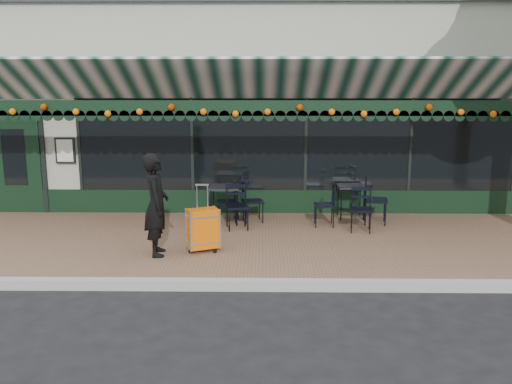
{
  "coord_description": "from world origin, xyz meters",
  "views": [
    {
      "loc": [
        0.51,
        -7.41,
        2.93
      ],
      "look_at": [
        0.38,
        1.6,
        1.09
      ],
      "focal_mm": 38.0,
      "sensor_mm": 36.0,
      "label": 1
    }
  ],
  "objects_px": {
    "chair_a_front": "(361,210)",
    "chair_b_left": "(227,203)",
    "chair_b_right": "(253,202)",
    "chair_b_front": "(237,207)",
    "suitcase": "(203,229)",
    "cafe_table_b": "(225,190)",
    "chair_a_right": "(376,201)",
    "woman": "(156,205)",
    "cafe_table_a": "(351,189)",
    "chair_a_left": "(324,205)"
  },
  "relations": [
    {
      "from": "chair_b_right",
      "to": "chair_b_front",
      "type": "relative_size",
      "value": 0.96
    },
    {
      "from": "chair_a_front",
      "to": "chair_a_left",
      "type": "bearing_deg",
      "value": 157.27
    },
    {
      "from": "woman",
      "to": "chair_a_right",
      "type": "bearing_deg",
      "value": -72.58
    },
    {
      "from": "cafe_table_a",
      "to": "chair_b_right",
      "type": "distance_m",
      "value": 2.07
    },
    {
      "from": "woman",
      "to": "chair_a_right",
      "type": "height_order",
      "value": "woman"
    },
    {
      "from": "cafe_table_b",
      "to": "chair_a_front",
      "type": "bearing_deg",
      "value": -13.64
    },
    {
      "from": "suitcase",
      "to": "cafe_table_b",
      "type": "distance_m",
      "value": 1.94
    },
    {
      "from": "chair_b_right",
      "to": "cafe_table_a",
      "type": "bearing_deg",
      "value": -91.75
    },
    {
      "from": "chair_b_left",
      "to": "chair_b_front",
      "type": "relative_size",
      "value": 0.91
    },
    {
      "from": "chair_a_left",
      "to": "suitcase",
      "type": "bearing_deg",
      "value": -51.25
    },
    {
      "from": "cafe_table_a",
      "to": "chair_a_front",
      "type": "xyz_separation_m",
      "value": [
        0.02,
        -1.07,
        -0.2
      ]
    },
    {
      "from": "suitcase",
      "to": "chair_b_left",
      "type": "relative_size",
      "value": 1.45
    },
    {
      "from": "suitcase",
      "to": "cafe_table_a",
      "type": "bearing_deg",
      "value": 16.29
    },
    {
      "from": "suitcase",
      "to": "chair_b_front",
      "type": "distance_m",
      "value": 1.51
    },
    {
      "from": "cafe_table_b",
      "to": "chair_b_left",
      "type": "xyz_separation_m",
      "value": [
        0.04,
        0.09,
        -0.28
      ]
    },
    {
      "from": "cafe_table_a",
      "to": "cafe_table_b",
      "type": "bearing_deg",
      "value": -170.54
    },
    {
      "from": "chair_b_left",
      "to": "chair_b_right",
      "type": "relative_size",
      "value": 0.95
    },
    {
      "from": "chair_b_left",
      "to": "chair_b_front",
      "type": "xyz_separation_m",
      "value": [
        0.24,
        -0.57,
        0.04
      ]
    },
    {
      "from": "cafe_table_a",
      "to": "chair_a_right",
      "type": "relative_size",
      "value": 0.73
    },
    {
      "from": "suitcase",
      "to": "chair_b_left",
      "type": "xyz_separation_m",
      "value": [
        0.26,
        1.99,
        0.01
      ]
    },
    {
      "from": "suitcase",
      "to": "chair_b_right",
      "type": "distance_m",
      "value": 2.12
    },
    {
      "from": "chair_b_front",
      "to": "chair_b_right",
      "type": "bearing_deg",
      "value": 51.57
    },
    {
      "from": "cafe_table_b",
      "to": "woman",
      "type": "bearing_deg",
      "value": -114.6
    },
    {
      "from": "cafe_table_a",
      "to": "suitcase",
      "type": "bearing_deg",
      "value": -140.28
    },
    {
      "from": "chair_a_front",
      "to": "chair_b_left",
      "type": "height_order",
      "value": "chair_a_front"
    },
    {
      "from": "chair_a_front",
      "to": "cafe_table_a",
      "type": "bearing_deg",
      "value": 99.93
    },
    {
      "from": "chair_a_right",
      "to": "chair_a_front",
      "type": "xyz_separation_m",
      "value": [
        -0.39,
        -0.59,
        -0.05
      ]
    },
    {
      "from": "chair_b_left",
      "to": "chair_a_left",
      "type": "bearing_deg",
      "value": 72.37
    },
    {
      "from": "cafe_table_b",
      "to": "chair_a_front",
      "type": "relative_size",
      "value": 0.89
    },
    {
      "from": "chair_b_right",
      "to": "chair_b_front",
      "type": "bearing_deg",
      "value": 139.93
    },
    {
      "from": "suitcase",
      "to": "chair_a_right",
      "type": "bearing_deg",
      "value": 6.61
    },
    {
      "from": "chair_a_left",
      "to": "chair_a_right",
      "type": "xyz_separation_m",
      "value": [
        1.04,
        0.2,
        0.05
      ]
    },
    {
      "from": "woman",
      "to": "chair_b_right",
      "type": "xyz_separation_m",
      "value": [
        1.52,
        2.14,
        -0.42
      ]
    },
    {
      "from": "woman",
      "to": "chair_b_right",
      "type": "height_order",
      "value": "woman"
    },
    {
      "from": "chair_a_left",
      "to": "chair_b_front",
      "type": "xyz_separation_m",
      "value": [
        -1.69,
        -0.25,
        0.02
      ]
    },
    {
      "from": "chair_a_front",
      "to": "chair_b_left",
      "type": "xyz_separation_m",
      "value": [
        -2.58,
        0.72,
        -0.03
      ]
    },
    {
      "from": "suitcase",
      "to": "chair_a_right",
      "type": "relative_size",
      "value": 1.21
    },
    {
      "from": "cafe_table_b",
      "to": "chair_a_front",
      "type": "distance_m",
      "value": 2.7
    },
    {
      "from": "chair_a_front",
      "to": "chair_b_left",
      "type": "bearing_deg",
      "value": 173.08
    },
    {
      "from": "woman",
      "to": "cafe_table_b",
      "type": "distance_m",
      "value": 2.29
    },
    {
      "from": "woman",
      "to": "chair_a_front",
      "type": "height_order",
      "value": "woman"
    },
    {
      "from": "woman",
      "to": "chair_a_front",
      "type": "xyz_separation_m",
      "value": [
        3.56,
        1.44,
        -0.42
      ]
    },
    {
      "from": "chair_a_right",
      "to": "cafe_table_b",
      "type": "bearing_deg",
      "value": 98.55
    },
    {
      "from": "woman",
      "to": "chair_b_front",
      "type": "distance_m",
      "value": 2.05
    },
    {
      "from": "woman",
      "to": "chair_b_left",
      "type": "height_order",
      "value": "woman"
    },
    {
      "from": "chair_b_left",
      "to": "cafe_table_b",
      "type": "bearing_deg",
      "value": -31.81
    },
    {
      "from": "suitcase",
      "to": "chair_b_front",
      "type": "bearing_deg",
      "value": 47.16
    },
    {
      "from": "suitcase",
      "to": "woman",
      "type": "bearing_deg",
      "value": 169.85
    },
    {
      "from": "cafe_table_b",
      "to": "chair_a_right",
      "type": "xyz_separation_m",
      "value": [
        3.0,
        -0.04,
        -0.2
      ]
    },
    {
      "from": "suitcase",
      "to": "chair_a_left",
      "type": "relative_size",
      "value": 1.37
    }
  ]
}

